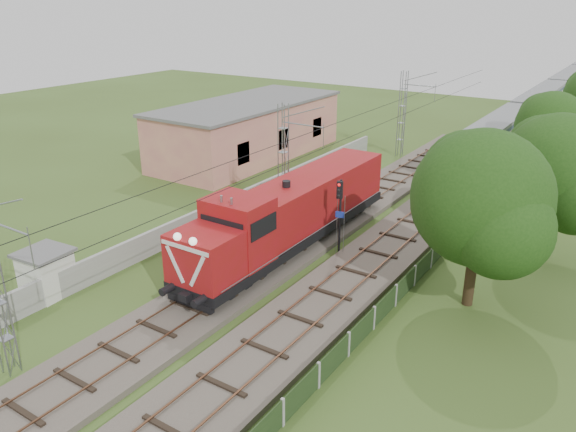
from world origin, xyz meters
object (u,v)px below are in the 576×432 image
Objects in this scene: signal_post at (340,205)px; relay_hut at (47,273)px; coach_rake at (569,82)px; locomotive at (291,212)px.

signal_post is 1.86× the size of relay_hut.
coach_rake reaches higher than relay_hut.
locomotive is at bearing -165.63° from signal_post.
locomotive is 7.30× the size of relay_hut.
locomotive is 69.07m from coach_rake.
signal_post is at bearing 50.04° from relay_hut.
signal_post is at bearing 14.37° from locomotive.
signal_post reaches higher than coach_rake.
signal_post is at bearing -91.81° from coach_rake.
locomotive is 0.18× the size of coach_rake.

